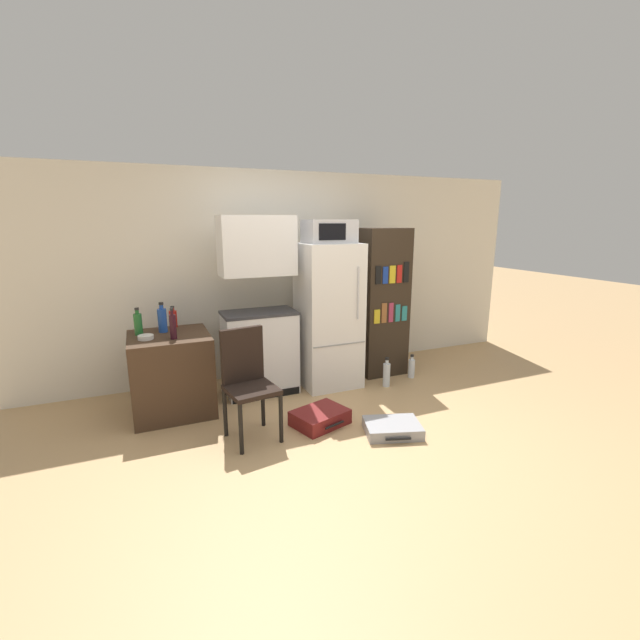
{
  "coord_description": "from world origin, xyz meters",
  "views": [
    {
      "loc": [
        -1.6,
        -3.0,
        1.87
      ],
      "look_at": [
        0.05,
        0.85,
        0.89
      ],
      "focal_mm": 24.0,
      "sensor_mm": 36.0,
      "label": 1
    }
  ],
  "objects_px": {
    "side_table": "(172,374)",
    "bookshelf": "(382,303)",
    "microwave": "(329,231)",
    "bottle_green_tall": "(138,324)",
    "bottle_ketchup_red": "(173,318)",
    "water_bottle_front": "(412,368)",
    "water_bottle_middle": "(387,374)",
    "suitcase_large_flat": "(320,417)",
    "bottle_wine_dark": "(173,326)",
    "bowl": "(146,337)",
    "suitcase_small_flat": "(392,428)",
    "bottle_blue_soda": "(162,320)",
    "refrigerator": "(329,316)",
    "chair": "(247,375)",
    "kitchen_hutch": "(259,315)"
  },
  "relations": [
    {
      "from": "bookshelf",
      "to": "bottle_wine_dark",
      "type": "bearing_deg",
      "value": -172.13
    },
    {
      "from": "microwave",
      "to": "suitcase_large_flat",
      "type": "bearing_deg",
      "value": -118.56
    },
    {
      "from": "microwave",
      "to": "bottle_green_tall",
      "type": "distance_m",
      "value": 2.16
    },
    {
      "from": "refrigerator",
      "to": "bowl",
      "type": "relative_size",
      "value": 11.52
    },
    {
      "from": "bottle_ketchup_red",
      "to": "suitcase_large_flat",
      "type": "distance_m",
      "value": 1.83
    },
    {
      "from": "side_table",
      "to": "suitcase_large_flat",
      "type": "xyz_separation_m",
      "value": [
        1.23,
        -0.84,
        -0.33
      ]
    },
    {
      "from": "kitchen_hutch",
      "to": "bottle_blue_soda",
      "type": "distance_m",
      "value": 0.98
    },
    {
      "from": "refrigerator",
      "to": "side_table",
      "type": "bearing_deg",
      "value": -177.64
    },
    {
      "from": "bottle_ketchup_red",
      "to": "bottle_blue_soda",
      "type": "xyz_separation_m",
      "value": [
        -0.11,
        -0.17,
        0.03
      ]
    },
    {
      "from": "bowl",
      "to": "bottle_green_tall",
      "type": "bearing_deg",
      "value": 106.39
    },
    {
      "from": "suitcase_large_flat",
      "to": "water_bottle_middle",
      "type": "xyz_separation_m",
      "value": [
        1.08,
        0.57,
        0.08
      ]
    },
    {
      "from": "refrigerator",
      "to": "chair",
      "type": "xyz_separation_m",
      "value": [
        -1.16,
        -0.84,
        -0.25
      ]
    },
    {
      "from": "side_table",
      "to": "bookshelf",
      "type": "relative_size",
      "value": 0.44
    },
    {
      "from": "suitcase_small_flat",
      "to": "water_bottle_middle",
      "type": "distance_m",
      "value": 1.14
    },
    {
      "from": "water_bottle_front",
      "to": "water_bottle_middle",
      "type": "height_order",
      "value": "water_bottle_middle"
    },
    {
      "from": "bowl",
      "to": "suitcase_large_flat",
      "type": "bearing_deg",
      "value": -27.97
    },
    {
      "from": "chair",
      "to": "water_bottle_middle",
      "type": "xyz_separation_m",
      "value": [
        1.74,
        0.5,
        -0.42
      ]
    },
    {
      "from": "bookshelf",
      "to": "bottle_blue_soda",
      "type": "distance_m",
      "value": 2.53
    },
    {
      "from": "kitchen_hutch",
      "to": "water_bottle_middle",
      "type": "bearing_deg",
      "value": -16.85
    },
    {
      "from": "microwave",
      "to": "refrigerator",
      "type": "bearing_deg",
      "value": 72.07
    },
    {
      "from": "chair",
      "to": "suitcase_large_flat",
      "type": "relative_size",
      "value": 1.68
    },
    {
      "from": "side_table",
      "to": "bowl",
      "type": "relative_size",
      "value": 5.61
    },
    {
      "from": "bottle_blue_soda",
      "to": "suitcase_large_flat",
      "type": "xyz_separation_m",
      "value": [
        1.27,
        -0.98,
        -0.85
      ]
    },
    {
      "from": "bottle_ketchup_red",
      "to": "bowl",
      "type": "relative_size",
      "value": 1.55
    },
    {
      "from": "refrigerator",
      "to": "water_bottle_front",
      "type": "relative_size",
      "value": 5.67
    },
    {
      "from": "refrigerator",
      "to": "suitcase_large_flat",
      "type": "height_order",
      "value": "refrigerator"
    },
    {
      "from": "bottle_wine_dark",
      "to": "suitcase_small_flat",
      "type": "bearing_deg",
      "value": -32.25
    },
    {
      "from": "bottle_wine_dark",
      "to": "bowl",
      "type": "xyz_separation_m",
      "value": [
        -0.24,
        0.09,
        -0.1
      ]
    },
    {
      "from": "bottle_blue_soda",
      "to": "suitcase_large_flat",
      "type": "distance_m",
      "value": 1.81
    },
    {
      "from": "bookshelf",
      "to": "suitcase_small_flat",
      "type": "height_order",
      "value": "bookshelf"
    },
    {
      "from": "kitchen_hutch",
      "to": "water_bottle_front",
      "type": "xyz_separation_m",
      "value": [
        1.8,
        -0.29,
        -0.76
      ]
    },
    {
      "from": "bottle_wine_dark",
      "to": "bowl",
      "type": "relative_size",
      "value": 2.09
    },
    {
      "from": "bowl",
      "to": "suitcase_small_flat",
      "type": "xyz_separation_m",
      "value": [
        1.97,
        -1.18,
        -0.76
      ]
    },
    {
      "from": "water_bottle_middle",
      "to": "chair",
      "type": "bearing_deg",
      "value": -163.9
    },
    {
      "from": "kitchen_hutch",
      "to": "bookshelf",
      "type": "xyz_separation_m",
      "value": [
        1.55,
        0.02,
        0.01
      ]
    },
    {
      "from": "bookshelf",
      "to": "bottle_ketchup_red",
      "type": "relative_size",
      "value": 8.13
    },
    {
      "from": "bottle_wine_dark",
      "to": "bowl",
      "type": "height_order",
      "value": "bottle_wine_dark"
    },
    {
      "from": "bowl",
      "to": "microwave",
      "type": "bearing_deg",
      "value": 4.48
    },
    {
      "from": "bookshelf",
      "to": "chair",
      "type": "height_order",
      "value": "bookshelf"
    },
    {
      "from": "microwave",
      "to": "bottle_ketchup_red",
      "type": "relative_size",
      "value": 2.4
    },
    {
      "from": "chair",
      "to": "water_bottle_front",
      "type": "distance_m",
      "value": 2.3
    },
    {
      "from": "side_table",
      "to": "suitcase_small_flat",
      "type": "bearing_deg",
      "value": -35.58
    },
    {
      "from": "bottle_ketchup_red",
      "to": "refrigerator",
      "type": "bearing_deg",
      "value": -8.14
    },
    {
      "from": "bottle_green_tall",
      "to": "water_bottle_front",
      "type": "bearing_deg",
      "value": -4.83
    },
    {
      "from": "side_table",
      "to": "bookshelf",
      "type": "bearing_deg",
      "value": 3.86
    },
    {
      "from": "refrigerator",
      "to": "bottle_ketchup_red",
      "type": "height_order",
      "value": "refrigerator"
    },
    {
      "from": "chair",
      "to": "suitcase_large_flat",
      "type": "height_order",
      "value": "chair"
    },
    {
      "from": "bottle_wine_dark",
      "to": "microwave",
      "type": "bearing_deg",
      "value": 8.1
    },
    {
      "from": "side_table",
      "to": "refrigerator",
      "type": "height_order",
      "value": "refrigerator"
    },
    {
      "from": "microwave",
      "to": "water_bottle_middle",
      "type": "xyz_separation_m",
      "value": [
        0.58,
        -0.34,
        -1.61
      ]
    }
  ]
}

